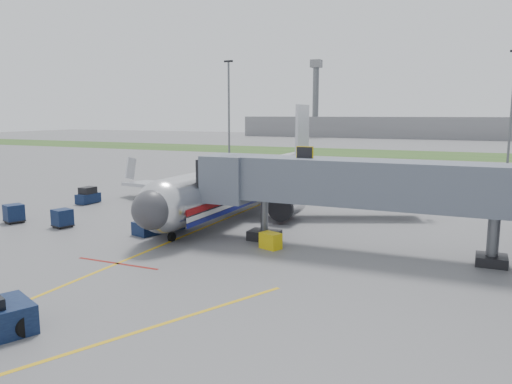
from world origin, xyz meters
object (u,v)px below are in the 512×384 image
at_px(ramp_worker, 161,219).
at_px(belt_loader, 159,224).
at_px(baggage_tug, 88,196).
at_px(airliner, 249,182).

bearing_deg(ramp_worker, belt_loader, -88.16).
xyz_separation_m(baggage_tug, ramp_worker, (13.41, -6.46, 0.05)).
relative_size(airliner, ramp_worker, 22.30).
relative_size(airliner, belt_loader, 7.09).
height_order(baggage_tug, belt_loader, belt_loader).
relative_size(airliner, baggage_tug, 14.35).
distance_m(belt_loader, ramp_worker, 1.12).
height_order(airliner, belt_loader, airliner).
xyz_separation_m(airliner, ramp_worker, (-3.00, -10.22, -1.85)).
bearing_deg(airliner, ramp_worker, -106.37).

